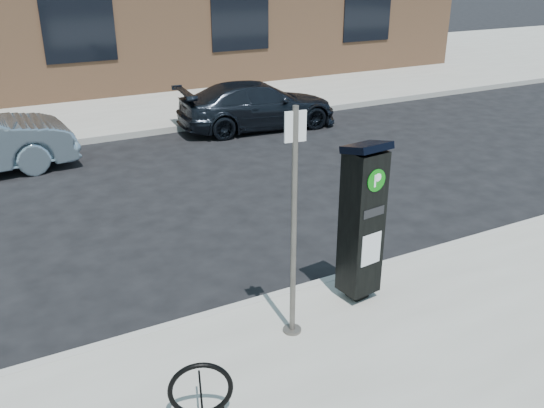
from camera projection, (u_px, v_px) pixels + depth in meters
ground at (292, 299)px, 7.23m from camera, size 120.00×120.00×0.00m
sidewalk_far at (75, 90)px, 18.56m from camera, size 60.00×12.00×0.15m
curb_near at (293, 295)px, 7.18m from camera, size 60.00×0.12×0.16m
curb_far at (124, 136)px, 13.71m from camera, size 60.00×0.12×0.16m
parking_kiosk at (362, 221)px, 6.62m from camera, size 0.49×0.45×1.97m
sign_pole at (294, 228)px, 5.86m from camera, size 0.22×0.20×2.52m
bike_rack at (201, 390)px, 5.06m from camera, size 0.57×0.23×0.58m
car_dark at (258, 105)px, 14.41m from camera, size 4.15×1.98×1.17m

